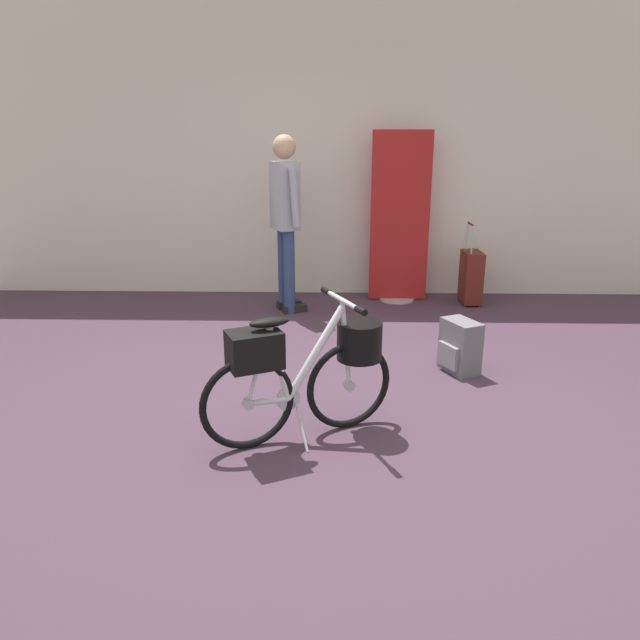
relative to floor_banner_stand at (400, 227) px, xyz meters
The scene contains 7 objects.
ground_plane 2.88m from the floor_banner_stand, 104.28° to the right, with size 8.09×8.09×0.00m, color #473342.
back_wall 1.07m from the floor_banner_stand, 153.01° to the left, with size 8.09×0.10×3.05m, color silver.
floor_banner_stand is the anchor object (origin of this frame).
folding_bike_foreground 3.08m from the floor_banner_stand, 105.30° to the right, with size 1.06×0.62×0.81m.
visitor_near_wall 1.22m from the floor_banner_stand, 159.74° to the right, with size 0.36×0.49×1.68m.
rolling_suitcase 0.90m from the floor_banner_stand, ahead, with size 0.18×0.36×0.83m.
backpack_on_floor 2.06m from the floor_banner_stand, 82.61° to the right, with size 0.30×0.34×0.39m.
Camera 1 is at (0.02, -3.26, 1.64)m, focal length 32.55 mm.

